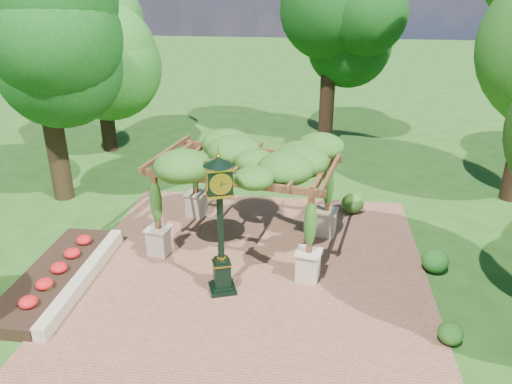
# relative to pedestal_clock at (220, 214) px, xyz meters

# --- Properties ---
(ground) EXTENTS (120.00, 120.00, 0.00)m
(ground) POSITION_rel_pedestal_clock_xyz_m (0.70, -0.63, -2.37)
(ground) COLOR #1E4714
(ground) RESTS_ON ground
(brick_plaza) EXTENTS (10.00, 12.00, 0.04)m
(brick_plaza) POSITION_rel_pedestal_clock_xyz_m (0.70, 0.37, -2.35)
(brick_plaza) COLOR brown
(brick_plaza) RESTS_ON ground
(border_wall) EXTENTS (0.35, 5.00, 0.40)m
(border_wall) POSITION_rel_pedestal_clock_xyz_m (-3.90, -0.13, -2.17)
(border_wall) COLOR #C6B793
(border_wall) RESTS_ON ground
(flower_bed) EXTENTS (1.50, 5.00, 0.36)m
(flower_bed) POSITION_rel_pedestal_clock_xyz_m (-4.80, -0.13, -2.19)
(flower_bed) COLOR red
(flower_bed) RESTS_ON ground
(pedestal_clock) EXTENTS (0.99, 0.99, 3.94)m
(pedestal_clock) POSITION_rel_pedestal_clock_xyz_m (0.00, 0.00, 0.00)
(pedestal_clock) COLOR black
(pedestal_clock) RESTS_ON brick_plaza
(pergola) EXTENTS (5.93, 4.31, 3.40)m
(pergola) POSITION_rel_pedestal_clock_xyz_m (0.28, 2.64, 0.43)
(pergola) COLOR #CAB596
(pergola) RESTS_ON brick_plaza
(sundial) EXTENTS (0.49, 0.49, 0.87)m
(sundial) POSITION_rel_pedestal_clock_xyz_m (1.14, 8.33, -1.98)
(sundial) COLOR gray
(sundial) RESTS_ON ground
(shrub_front) EXTENTS (0.69, 0.69, 0.53)m
(shrub_front) POSITION_rel_pedestal_clock_xyz_m (5.68, -1.45, -2.06)
(shrub_front) COLOR #225017
(shrub_front) RESTS_ON brick_plaza
(shrub_mid) EXTENTS (0.97, 0.97, 0.69)m
(shrub_mid) POSITION_rel_pedestal_clock_xyz_m (5.95, 1.70, -1.98)
(shrub_mid) COLOR #1D5B19
(shrub_mid) RESTS_ON brick_plaza
(shrub_back) EXTENTS (0.85, 0.85, 0.71)m
(shrub_back) POSITION_rel_pedestal_clock_xyz_m (3.79, 5.38, -1.97)
(shrub_back) COLOR #2C5B1A
(shrub_back) RESTS_ON brick_plaza
(tree_west_near) EXTENTS (4.13, 4.13, 8.99)m
(tree_west_near) POSITION_rel_pedestal_clock_xyz_m (-7.26, 5.46, 3.79)
(tree_west_near) COLOR #322314
(tree_west_near) RESTS_ON ground
(tree_west_far) EXTENTS (4.56, 4.56, 7.42)m
(tree_west_far) POSITION_rel_pedestal_clock_xyz_m (-7.70, 11.17, 2.73)
(tree_west_far) COLOR black
(tree_west_far) RESTS_ON ground
(tree_north) EXTENTS (4.53, 4.53, 8.78)m
(tree_north) POSITION_rel_pedestal_clock_xyz_m (2.84, 13.74, 3.66)
(tree_north) COLOR #311C13
(tree_north) RESTS_ON ground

